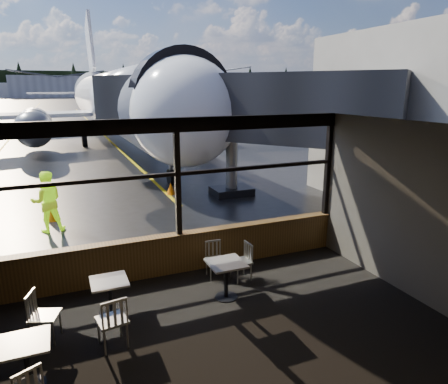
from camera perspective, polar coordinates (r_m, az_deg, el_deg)
ground_plane at (r=128.26m, az=-22.05°, el=11.82°), size 520.00×520.00×0.00m
carpet_floor at (r=6.99m, az=1.26°, el=-21.17°), size 8.00×6.00×0.01m
ceiling at (r=5.70m, az=1.46°, el=8.58°), size 8.00×6.00×0.04m
wall_right at (r=8.49m, az=26.89°, el=-3.05°), size 0.04×6.00×3.50m
wall_back at (r=3.95m, az=20.88°, el=-23.01°), size 8.00×0.04×3.50m
window_sill at (r=9.25m, az=-6.34°, el=-8.69°), size 8.00×0.28×0.90m
window_header at (r=8.53m, az=-6.89°, el=9.50°), size 8.00×0.18×0.30m
mullion_centre at (r=8.71m, az=-6.66°, el=1.95°), size 0.12×0.12×2.60m
mullion_right at (r=10.47m, az=14.62°, el=3.73°), size 0.12×0.12×2.60m
window_transom at (r=8.69m, az=-6.68°, el=2.59°), size 8.00×0.10×0.08m
airliner at (r=29.80m, az=-15.11°, el=17.68°), size 32.68×39.04×11.81m
jet_bridge at (r=14.99m, az=0.77°, el=8.33°), size 9.17×11.21×4.89m
cafe_table_near at (r=8.15m, az=0.30°, el=-12.48°), size 0.70×0.70×0.77m
cafe_table_mid at (r=7.86m, az=-15.92°, el=-14.39°), size 0.65×0.65×0.72m
cafe_table_left at (r=6.65m, az=-26.30°, el=-21.25°), size 0.66×0.66×0.73m
chair_near_e at (r=8.83m, az=2.43°, el=-9.95°), size 0.49×0.49×0.85m
chair_near_n at (r=8.95m, az=-1.24°, el=-9.69°), size 0.47×0.47×0.82m
chair_mid_s at (r=6.98m, az=-15.72°, el=-17.28°), size 0.59×0.59×0.94m
chair_mid_w at (r=7.51m, az=-24.22°, el=-15.90°), size 0.62×0.62×0.89m
ground_crew at (r=12.68m, az=-23.97°, el=-1.27°), size 0.92×0.74×1.79m
cone_nose at (r=15.91m, az=-7.62°, el=0.51°), size 0.35×0.35×0.49m
terminal_annex at (r=16.33m, az=26.77°, el=9.27°), size 5.00×7.00×6.00m
hangar_mid at (r=193.19m, az=-22.62°, el=13.88°), size 38.00×15.00×10.00m
hangar_right at (r=196.34m, az=-4.25°, el=15.21°), size 50.00×20.00×12.00m
fuel_tank_b at (r=191.00m, az=-28.67°, el=12.63°), size 8.00×8.00×6.00m
fuel_tank_c at (r=190.33m, az=-25.62°, el=12.97°), size 8.00×8.00×6.00m
treeline at (r=218.20m, az=-22.72°, el=14.10°), size 360.00×3.00×12.00m
cone_extra at (r=13.82m, az=-23.36°, el=-2.63°), size 0.40×0.40×0.56m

